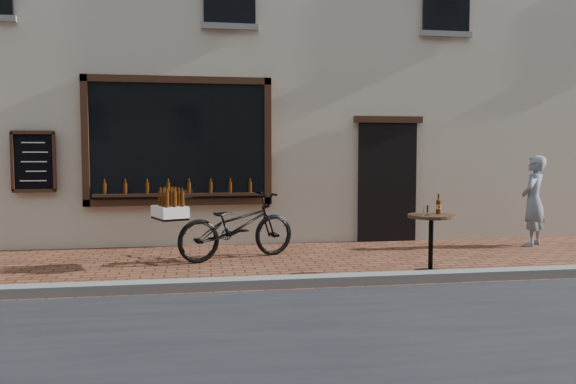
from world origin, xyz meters
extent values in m
plane|color=#572D1C|center=(0.00, 0.00, 0.00)|extent=(90.00, 90.00, 0.00)
cube|color=slate|center=(0.00, 0.20, 0.06)|extent=(90.00, 0.25, 0.12)
cube|color=beige|center=(0.00, 6.50, 5.00)|extent=(28.00, 6.00, 10.00)
cube|color=black|center=(-1.90, 3.45, 1.85)|extent=(3.00, 0.06, 2.00)
cube|color=black|center=(-1.90, 3.43, 2.91)|extent=(3.24, 0.10, 0.12)
cube|color=black|center=(-1.90, 3.43, 0.79)|extent=(3.24, 0.10, 0.12)
cube|color=black|center=(-3.46, 3.43, 1.85)|extent=(0.12, 0.10, 2.24)
cube|color=black|center=(-0.34, 3.43, 1.85)|extent=(0.12, 0.10, 2.24)
cube|color=black|center=(-1.90, 3.38, 0.92)|extent=(2.90, 0.16, 0.05)
cube|color=black|center=(1.90, 3.46, 1.10)|extent=(1.10, 0.10, 2.20)
cube|color=black|center=(1.90, 3.43, 2.26)|extent=(1.30, 0.10, 0.12)
cube|color=black|center=(-4.30, 3.44, 1.50)|extent=(0.62, 0.04, 0.92)
cylinder|color=#3D1C07|center=(-3.15, 3.38, 1.04)|extent=(0.06, 0.06, 0.19)
cylinder|color=#3D1C07|center=(-2.79, 3.38, 1.04)|extent=(0.06, 0.06, 0.19)
cylinder|color=#3D1C07|center=(-2.44, 3.38, 1.04)|extent=(0.06, 0.06, 0.19)
cylinder|color=#3D1C07|center=(-2.08, 3.38, 1.04)|extent=(0.06, 0.06, 0.19)
cylinder|color=#3D1C07|center=(-1.72, 3.38, 1.04)|extent=(0.06, 0.06, 0.19)
cylinder|color=#3D1C07|center=(-1.36, 3.38, 1.04)|extent=(0.06, 0.06, 0.19)
cylinder|color=#3D1C07|center=(-1.01, 3.38, 1.04)|extent=(0.06, 0.06, 0.19)
cylinder|color=#3D1C07|center=(-0.65, 3.38, 1.04)|extent=(0.06, 0.06, 0.19)
imported|color=black|center=(-0.98, 2.12, 0.51)|extent=(2.06, 1.37, 1.02)
cube|color=black|center=(-1.98, 1.71, 0.70)|extent=(0.56, 0.65, 0.03)
cube|color=white|center=(-1.98, 1.71, 0.80)|extent=(0.57, 0.67, 0.16)
cylinder|color=#3D1C07|center=(-1.80, 1.56, 0.99)|extent=(0.06, 0.06, 0.22)
cylinder|color=#3D1C07|center=(-1.90, 1.52, 0.99)|extent=(0.06, 0.06, 0.22)
cylinder|color=#3D1C07|center=(-2.01, 1.47, 0.99)|extent=(0.06, 0.06, 0.22)
cylinder|color=#3D1C07|center=(-1.85, 1.69, 0.99)|extent=(0.06, 0.06, 0.22)
cylinder|color=#3D1C07|center=(-1.95, 1.64, 0.99)|extent=(0.06, 0.06, 0.22)
cylinder|color=#3D1C07|center=(-2.06, 1.60, 0.99)|extent=(0.06, 0.06, 0.22)
cylinder|color=#3D1C07|center=(-1.90, 1.81, 0.99)|extent=(0.06, 0.06, 0.22)
cylinder|color=#3D1C07|center=(-2.01, 1.77, 0.99)|extent=(0.06, 0.06, 0.22)
cylinder|color=#3D1C07|center=(-2.11, 1.73, 0.99)|extent=(0.06, 0.06, 0.22)
cylinder|color=#3D1C07|center=(-1.95, 1.94, 0.99)|extent=(0.06, 0.06, 0.22)
cylinder|color=#3D1C07|center=(-2.06, 1.90, 0.99)|extent=(0.06, 0.06, 0.22)
cylinder|color=black|center=(1.54, 0.61, 0.02)|extent=(0.47, 0.47, 0.03)
cylinder|color=black|center=(1.54, 0.61, 0.40)|extent=(0.06, 0.06, 0.74)
cylinder|color=#311D10|center=(1.54, 0.61, 0.79)|extent=(0.63, 0.63, 0.04)
cylinder|color=gold|center=(1.67, 0.67, 0.91)|extent=(0.07, 0.07, 0.06)
cylinder|color=white|center=(1.44, 0.53, 0.88)|extent=(0.08, 0.08, 0.14)
imported|color=slate|center=(4.29, 2.55, 0.80)|extent=(0.69, 0.67, 1.60)
camera|label=1|loc=(-1.55, -6.54, 1.65)|focal=35.00mm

